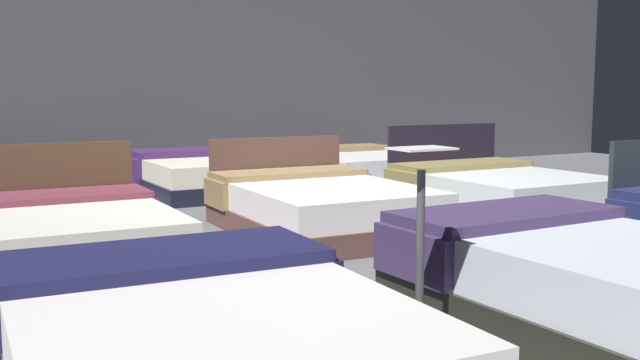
# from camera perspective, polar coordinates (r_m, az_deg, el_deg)

# --- Properties ---
(ground_plane) EXTENTS (18.00, 18.00, 0.02)m
(ground_plane) POSITION_cam_1_polar(r_m,az_deg,el_deg) (6.75, -0.47, -4.05)
(ground_plane) COLOR #5B5B60
(showroom_back_wall) EXTENTS (18.00, 0.06, 3.50)m
(showroom_back_wall) POSITION_cam_1_polar(r_m,az_deg,el_deg) (10.93, -12.34, 9.31)
(showroom_back_wall) COLOR #47474C
(showroom_back_wall) RESTS_ON ground_plane
(bed_0) EXTENTS (1.70, 2.19, 0.50)m
(bed_0) POSITION_cam_1_polar(r_m,az_deg,el_deg) (3.20, -9.11, -12.42)
(bed_0) COLOR black
(bed_0) RESTS_ON ground_plane
(bed_1) EXTENTS (1.52, 2.00, 0.56)m
(bed_1) POSITION_cam_1_polar(r_m,az_deg,el_deg) (4.32, 19.61, -7.21)
(bed_1) COLOR black
(bed_1) RESTS_ON ground_plane
(bed_3) EXTENTS (1.63, 2.02, 0.83)m
(bed_3) POSITION_cam_1_polar(r_m,az_deg,el_deg) (5.95, -19.24, -3.84)
(bed_3) COLOR #513A28
(bed_3) RESTS_ON ground_plane
(bed_4) EXTENTS (1.62, 2.14, 0.81)m
(bed_4) POSITION_cam_1_polar(r_m,az_deg,el_deg) (6.67, 0.03, -2.08)
(bed_4) COLOR brown
(bed_4) RESTS_ON ground_plane
(bed_5) EXTENTS (1.68, 2.03, 0.89)m
(bed_5) POSITION_cam_1_polar(r_m,az_deg,el_deg) (7.94, 13.66, -0.84)
(bed_5) COLOR black
(bed_5) RESTS_ON ground_plane
(bed_6) EXTENTS (1.75, 2.13, 0.56)m
(bed_6) POSITION_cam_1_polar(r_m,az_deg,el_deg) (8.87, -22.37, -0.24)
(bed_6) COLOR black
(bed_6) RESTS_ON ground_plane
(bed_7) EXTENTS (1.54, 1.95, 0.51)m
(bed_7) POSITION_cam_1_polar(r_m,az_deg,el_deg) (9.28, -9.24, 0.42)
(bed_7) COLOR black
(bed_7) RESTS_ON ground_plane
(bed_8) EXTENTS (1.71, 1.95, 0.46)m
(bed_8) POSITION_cam_1_polar(r_m,az_deg,el_deg) (10.30, 2.90, 1.01)
(bed_8) COLOR brown
(bed_8) RESTS_ON ground_plane
(price_sign) EXTENTS (0.28, 0.24, 1.02)m
(price_sign) POSITION_cam_1_polar(r_m,az_deg,el_deg) (3.54, 7.76, -7.67)
(price_sign) COLOR #3F3F44
(price_sign) RESTS_ON ground_plane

